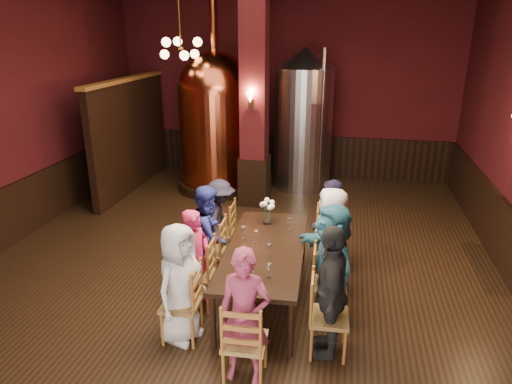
% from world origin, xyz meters
% --- Properties ---
extents(room, '(10.00, 10.02, 4.50)m').
position_xyz_m(room, '(0.00, 0.00, 2.25)').
color(room, black).
rests_on(room, ground).
extents(wainscot_back, '(7.90, 0.08, 1.00)m').
position_xyz_m(wainscot_back, '(0.00, 4.96, 0.50)').
color(wainscot_back, black).
rests_on(wainscot_back, ground).
extents(wainscot_left, '(0.08, 9.90, 1.00)m').
position_xyz_m(wainscot_left, '(-3.96, 0.00, 0.50)').
color(wainscot_left, black).
rests_on(wainscot_left, ground).
extents(column, '(0.58, 0.58, 4.50)m').
position_xyz_m(column, '(-0.30, 2.80, 2.25)').
color(column, '#430E12').
rests_on(column, ground).
extents(partition, '(0.22, 3.50, 2.40)m').
position_xyz_m(partition, '(-3.20, 3.20, 1.20)').
color(partition, black).
rests_on(partition, ground).
extents(pendant_cluster, '(0.90, 0.90, 1.70)m').
position_xyz_m(pendant_cluster, '(-1.80, 2.90, 3.10)').
color(pendant_cluster, '#A57226').
rests_on(pendant_cluster, room).
extents(sconce_column, '(0.20, 0.20, 0.36)m').
position_xyz_m(sconce_column, '(-0.30, 2.50, 2.20)').
color(sconce_column, black).
rests_on(sconce_column, column).
extents(dining_table, '(1.11, 2.44, 0.75)m').
position_xyz_m(dining_table, '(0.57, -0.70, 0.69)').
color(dining_table, black).
rests_on(dining_table, ground).
extents(chair_0, '(0.48, 0.48, 0.92)m').
position_xyz_m(chair_0, '(-0.23, -1.73, 0.46)').
color(chair_0, brown).
rests_on(chair_0, ground).
extents(person_0, '(0.66, 0.82, 1.45)m').
position_xyz_m(person_0, '(-0.23, -1.73, 0.72)').
color(person_0, silver).
rests_on(person_0, ground).
extents(chair_1, '(0.48, 0.48, 0.92)m').
position_xyz_m(chair_1, '(-0.26, -1.07, 0.46)').
color(chair_1, brown).
rests_on(chair_1, ground).
extents(person_1, '(0.42, 0.55, 1.36)m').
position_xyz_m(person_1, '(-0.26, -1.07, 0.68)').
color(person_1, '#CE2355').
rests_on(person_1, ground).
extents(chair_2, '(0.48, 0.48, 0.92)m').
position_xyz_m(chair_2, '(-0.29, -0.41, 0.46)').
color(chair_2, brown).
rests_on(chair_2, ground).
extents(person_2, '(0.39, 0.72, 1.45)m').
position_xyz_m(person_2, '(-0.29, -0.41, 0.72)').
color(person_2, navy).
rests_on(person_2, ground).
extents(chair_3, '(0.48, 0.48, 0.92)m').
position_xyz_m(chair_3, '(-0.32, 0.26, 0.46)').
color(chair_3, brown).
rests_on(chair_3, ground).
extents(person_3, '(0.62, 0.91, 1.31)m').
position_xyz_m(person_3, '(-0.32, 0.26, 0.66)').
color(person_3, black).
rests_on(person_3, ground).
extents(chair_4, '(0.48, 0.48, 0.92)m').
position_xyz_m(chair_4, '(1.47, -1.66, 0.46)').
color(chair_4, brown).
rests_on(chair_4, ground).
extents(person_4, '(0.39, 0.92, 1.56)m').
position_xyz_m(person_4, '(1.47, -1.66, 0.78)').
color(person_4, black).
rests_on(person_4, ground).
extents(chair_5, '(0.48, 0.48, 0.92)m').
position_xyz_m(chair_5, '(1.44, -0.99, 0.46)').
color(chair_5, brown).
rests_on(chair_5, ground).
extents(person_5, '(0.95, 1.50, 1.54)m').
position_xyz_m(person_5, '(1.44, -0.99, 0.77)').
color(person_5, '#2A667E').
rests_on(person_5, ground).
extents(chair_6, '(0.48, 0.48, 0.92)m').
position_xyz_m(chair_6, '(1.41, -0.33, 0.46)').
color(chair_6, brown).
rests_on(chair_6, ground).
extents(person_6, '(0.48, 0.74, 1.50)m').
position_xyz_m(person_6, '(1.41, -0.33, 0.75)').
color(person_6, beige).
rests_on(person_6, ground).
extents(chair_7, '(0.48, 0.48, 0.92)m').
position_xyz_m(chair_7, '(1.38, 0.34, 0.46)').
color(chair_7, brown).
rests_on(chair_7, ground).
extents(person_7, '(0.56, 0.75, 1.38)m').
position_xyz_m(person_7, '(1.38, 0.34, 0.69)').
color(person_7, '#221C39').
rests_on(person_7, ground).
extents(chair_8, '(0.48, 0.48, 0.92)m').
position_xyz_m(chair_8, '(0.65, -2.24, 0.46)').
color(chair_8, brown).
rests_on(chair_8, ground).
extents(person_8, '(0.55, 0.37, 1.48)m').
position_xyz_m(person_8, '(0.65, -2.24, 0.74)').
color(person_8, '#882D48').
rests_on(person_8, ground).
extents(copper_kettle, '(1.95, 1.95, 4.29)m').
position_xyz_m(copper_kettle, '(-1.31, 3.57, 1.56)').
color(copper_kettle, black).
rests_on(copper_kettle, ground).
extents(steel_vessel, '(1.32, 1.32, 3.11)m').
position_xyz_m(steel_vessel, '(0.54, 4.06, 1.55)').
color(steel_vessel, '#B2B2B7').
rests_on(steel_vessel, ground).
extents(rose_vase, '(0.23, 0.23, 0.39)m').
position_xyz_m(rose_vase, '(0.46, 0.08, 1.00)').
color(rose_vase, white).
rests_on(rose_vase, dining_table).
extents(wine_glass_0, '(0.07, 0.07, 0.17)m').
position_xyz_m(wine_glass_0, '(0.42, -0.57, 0.83)').
color(wine_glass_0, white).
rests_on(wine_glass_0, dining_table).
extents(wine_glass_1, '(0.07, 0.07, 0.17)m').
position_xyz_m(wine_glass_1, '(0.66, -0.94, 0.83)').
color(wine_glass_1, white).
rests_on(wine_glass_1, dining_table).
extents(wine_glass_2, '(0.07, 0.07, 0.17)m').
position_xyz_m(wine_glass_2, '(0.58, -1.64, 0.83)').
color(wine_glass_2, white).
rests_on(wine_glass_2, dining_table).
extents(wine_glass_3, '(0.07, 0.07, 0.17)m').
position_xyz_m(wine_glass_3, '(0.75, -1.45, 0.83)').
color(wine_glass_3, white).
rests_on(wine_glass_3, dining_table).
extents(wine_glass_4, '(0.07, 0.07, 0.17)m').
position_xyz_m(wine_glass_4, '(0.22, -0.47, 0.83)').
color(wine_glass_4, white).
rests_on(wine_glass_4, dining_table).
extents(wine_glass_5, '(0.07, 0.07, 0.17)m').
position_xyz_m(wine_glass_5, '(0.81, -0.06, 0.83)').
color(wine_glass_5, white).
rests_on(wine_glass_5, dining_table).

